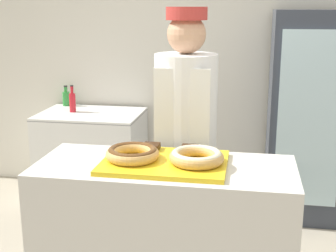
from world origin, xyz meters
TOP-DOWN VIEW (x-y plane):
  - wall_back at (0.00, 2.13)m, footprint 8.00×0.06m
  - display_counter at (0.00, 0.00)m, footprint 1.33×0.56m
  - serving_tray at (0.00, 0.00)m, footprint 0.63×0.46m
  - donut_chocolate_glaze at (-0.16, -0.01)m, footprint 0.28×0.28m
  - donut_light_glaze at (0.16, -0.01)m, footprint 0.28×0.28m
  - brownie_back_left at (-0.11, 0.17)m, footprint 0.09×0.09m
  - brownie_back_right at (0.11, 0.17)m, footprint 0.09×0.09m
  - baker_person at (0.03, 0.52)m, footprint 0.38×0.38m
  - beverage_fridge at (0.88, 1.73)m, footprint 0.60×0.65m
  - chest_freezer at (-1.01, 1.74)m, footprint 0.92×0.66m
  - bottle_green at (-1.34, 2.00)m, footprint 0.07×0.07m
  - bottle_red at (-1.18, 1.75)m, footprint 0.06×0.06m

SIDE VIEW (x-z plane):
  - chest_freezer at x=-1.01m, z-range 0.00..0.83m
  - display_counter at x=0.00m, z-range 0.00..0.98m
  - beverage_fridge at x=0.88m, z-range 0.00..1.74m
  - bottle_green at x=-1.34m, z-range 0.80..1.00m
  - bottle_red at x=-1.18m, z-range 0.80..1.04m
  - baker_person at x=0.03m, z-range 0.05..1.81m
  - serving_tray at x=0.00m, z-range 0.98..1.00m
  - brownie_back_left at x=-0.11m, z-range 1.00..1.03m
  - brownie_back_right at x=0.11m, z-range 1.00..1.03m
  - donut_chocolate_glaze at x=-0.16m, z-range 1.00..1.07m
  - donut_light_glaze at x=0.16m, z-range 1.00..1.07m
  - wall_back at x=0.00m, z-range 0.00..2.70m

